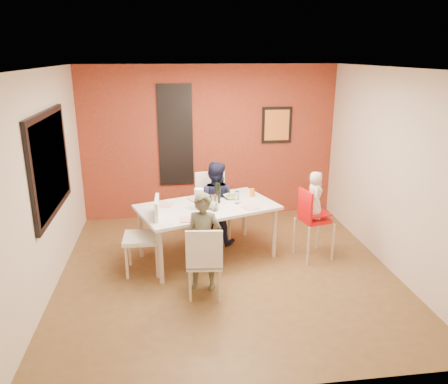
{
  "coord_description": "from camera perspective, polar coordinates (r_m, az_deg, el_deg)",
  "views": [
    {
      "loc": [
        -0.75,
        -5.36,
        2.87
      ],
      "look_at": [
        0.0,
        0.3,
        1.05
      ],
      "focal_mm": 35.0,
      "sensor_mm": 36.0,
      "label": 1
    }
  ],
  "objects": [
    {
      "name": "art_print_canvas",
      "position": [
        7.9,
        6.93,
        8.67
      ],
      "size": [
        0.44,
        0.01,
        0.54
      ],
      "primitive_type": "cube",
      "color": "orange",
      "rests_on": "wall_back"
    },
    {
      "name": "chair_far",
      "position": [
        7.03,
        -1.56,
        -1.25
      ],
      "size": [
        0.56,
        0.56,
        1.06
      ],
      "rotation": [
        0.0,
        0.0,
        0.17
      ],
      "color": "white",
      "rests_on": "ground"
    },
    {
      "name": "sippy_cup",
      "position": [
        6.61,
        3.71,
        -0.1
      ],
      "size": [
        0.07,
        0.07,
        0.12
      ],
      "primitive_type": "cylinder",
      "color": "orange",
      "rests_on": "dining_table"
    },
    {
      "name": "wall_front",
      "position": [
        3.54,
        5.44,
        -7.83
      ],
      "size": [
        4.5,
        0.02,
        2.7
      ],
      "primitive_type": "cube",
      "color": "beige",
      "rests_on": "ground"
    },
    {
      "name": "wine_bottle",
      "position": [
        6.3,
        -0.84,
        -0.13
      ],
      "size": [
        0.08,
        0.08,
        0.3
      ],
      "primitive_type": "cylinder",
      "color": "black",
      "rests_on": "dining_table"
    },
    {
      "name": "brick_accent_wall",
      "position": [
        7.78,
        -1.87,
        6.4
      ],
      "size": [
        4.5,
        0.02,
        2.7
      ],
      "primitive_type": "cube",
      "color": "maroon",
      "rests_on": "ground"
    },
    {
      "name": "condiment_brown",
      "position": [
        6.28,
        -2.0,
        -0.95
      ],
      "size": [
        0.04,
        0.04,
        0.14
      ],
      "primitive_type": "cylinder",
      "color": "brown",
      "rests_on": "dining_table"
    },
    {
      "name": "condiment_red",
      "position": [
        6.26,
        -1.22,
        -0.96
      ],
      "size": [
        0.04,
        0.04,
        0.15
      ],
      "primitive_type": "cylinder",
      "color": "red",
      "rests_on": "dining_table"
    },
    {
      "name": "art_print_frame",
      "position": [
        7.91,
        6.9,
        8.69
      ],
      "size": [
        0.54,
        0.03,
        0.64
      ],
      "primitive_type": "cube",
      "color": "black",
      "rests_on": "wall_back"
    },
    {
      "name": "child_near",
      "position": [
        5.46,
        -2.7,
        -6.57
      ],
      "size": [
        0.53,
        0.43,
        1.26
      ],
      "primitive_type": "imported",
      "rotation": [
        0.0,
        0.0,
        -0.3
      ],
      "color": "#515039",
      "rests_on": "ground"
    },
    {
      "name": "wall_left",
      "position": [
        5.77,
        -22.31,
        1.05
      ],
      "size": [
        0.02,
        4.5,
        2.7
      ],
      "primitive_type": "cube",
      "color": "beige",
      "rests_on": "ground"
    },
    {
      "name": "ceiling",
      "position": [
        5.42,
        0.43,
        15.87
      ],
      "size": [
        4.5,
        4.5,
        0.02
      ],
      "primitive_type": "cube",
      "color": "white",
      "rests_on": "wall_back"
    },
    {
      "name": "chair_near",
      "position": [
        5.29,
        -2.55,
        -8.73
      ],
      "size": [
        0.48,
        0.48,
        0.93
      ],
      "rotation": [
        0.0,
        0.0,
        3.04
      ],
      "color": "silver",
      "rests_on": "ground"
    },
    {
      "name": "wine_glass_a",
      "position": [
        5.99,
        -1.17,
        -1.48
      ],
      "size": [
        0.08,
        0.08,
        0.22
      ],
      "primitive_type": "cylinder",
      "color": "silver",
      "rests_on": "dining_table"
    },
    {
      "name": "wine_glass_b",
      "position": [
        6.3,
        1.71,
        -0.7
      ],
      "size": [
        0.06,
        0.06,
        0.18
      ],
      "primitive_type": "cylinder",
      "color": "silver",
      "rests_on": "dining_table"
    },
    {
      "name": "picture_window_pane",
      "position": [
        5.9,
        -21.65,
        3.48
      ],
      "size": [
        0.02,
        1.55,
        1.15
      ],
      "primitive_type": "cube",
      "color": "black",
      "rests_on": "wall_left"
    },
    {
      "name": "chair_left",
      "position": [
        5.97,
        -9.82,
        -5.08
      ],
      "size": [
        0.5,
        0.5,
        1.05
      ],
      "rotation": [
        0.0,
        0.0,
        4.69
      ],
      "color": "white",
      "rests_on": "ground"
    },
    {
      "name": "dining_table",
      "position": [
        6.25,
        -2.2,
        -2.42
      ],
      "size": [
        2.15,
        1.64,
        0.79
      ],
      "rotation": [
        0.0,
        0.0,
        0.34
      ],
      "color": "white",
      "rests_on": "ground"
    },
    {
      "name": "glassblock_strip",
      "position": [
        7.7,
        -6.35,
        7.33
      ],
      "size": [
        0.55,
        0.03,
        1.7
      ],
      "primitive_type": "cube",
      "color": "silver",
      "rests_on": "wall_back"
    },
    {
      "name": "glassblock_surround",
      "position": [
        7.7,
        -6.35,
        7.32
      ],
      "size": [
        0.6,
        0.03,
        1.76
      ],
      "primitive_type": "cube",
      "color": "black",
      "rests_on": "wall_back"
    },
    {
      "name": "salad_bowl_a",
      "position": [
        6.15,
        -1.67,
        -1.8
      ],
      "size": [
        0.27,
        0.27,
        0.05
      ],
      "primitive_type": "imported",
      "rotation": [
        0.0,
        0.0,
        0.27
      ],
      "color": "silver",
      "rests_on": "dining_table"
    },
    {
      "name": "plate_near_right",
      "position": [
        6.15,
        3.5,
        -2.03
      ],
      "size": [
        0.26,
        0.26,
        0.01
      ],
      "primitive_type": "cube",
      "rotation": [
        0.0,
        0.0,
        0.4
      ],
      "color": "white",
      "rests_on": "dining_table"
    },
    {
      "name": "high_chair",
      "position": [
        6.39,
        11.4,
        -3.23
      ],
      "size": [
        0.52,
        0.52,
        1.04
      ],
      "rotation": [
        0.0,
        0.0,
        1.79
      ],
      "color": "red",
      "rests_on": "ground"
    },
    {
      "name": "salad_bowl_b",
      "position": [
        6.53,
        0.93,
        -0.62
      ],
      "size": [
        0.27,
        0.27,
        0.05
      ],
      "primitive_type": "imported",
      "rotation": [
        0.0,
        0.0,
        0.3
      ],
      "color": "silver",
      "rests_on": "dining_table"
    },
    {
      "name": "child_far",
      "position": [
        6.77,
        -1.2,
        -1.41
      ],
      "size": [
        0.77,
        0.69,
        1.31
      ],
      "primitive_type": "imported",
      "rotation": [
        0.0,
        0.0,
        2.79
      ],
      "color": "black",
      "rests_on": "ground"
    },
    {
      "name": "ground",
      "position": [
        6.13,
        0.37,
        -10.25
      ],
      "size": [
        4.5,
        4.5,
        0.0
      ],
      "primitive_type": "plane",
      "color": "brown",
      "rests_on": "ground"
    },
    {
      "name": "plate_far_mid",
      "position": [
        6.48,
        -3.4,
        -0.98
      ],
      "size": [
        0.31,
        0.31,
        0.01
      ],
      "primitive_type": "cube",
      "rotation": [
        0.0,
        0.0,
        0.41
      ],
      "color": "silver",
      "rests_on": "dining_table"
    },
    {
      "name": "wall_right",
      "position": [
        6.33,
        21.04,
        2.58
      ],
      "size": [
        0.02,
        4.5,
        2.7
      ],
      "primitive_type": "cube",
      "color": "beige",
      "rests_on": "ground"
    },
    {
      "name": "picture_window_frame",
      "position": [
        5.9,
        -21.79,
        3.48
      ],
      "size": [
        0.05,
        1.7,
        1.3
      ],
      "primitive_type": "cube",
      "color": "black",
      "rests_on": "wall_left"
    },
    {
      "name": "paper_towel_roll",
      "position": [
        6.07,
        -3.27,
        -0.89
      ],
      "size": [
        0.13,
        0.13,
        0.29
      ],
      "primitive_type": "cylinder",
      "color": "silver",
      "rests_on": "dining_table"
    },
    {
      "name": "toddler",
      "position": [
        6.31,
        11.79,
        -0.39
      ],
      "size": [
        0.28,
        0.37,
        0.68
      ],
      "primitive_type": "imported",
      "rotation": [
        0.0,
        0.0,
        1.38
      ],
      "color": "white",
      "rests_on": "high_chair"
    },
    {
      "name": "condiment_green",
      "position": [
        6.29,
        -1.59,
        -0.98
      ],
      "size": [
        0.03,
        0.03,
        0.13
      ],
      "primitive_type": "cylinder",
      "color": "#3C7928",
      "rests_on": "dining_table"
    },
    {
      "name": "plate_near_left",
      "position": [
        5.73,
        -4.68,
        -3.58
      ],
      "size": [
        0.22,
        0.22,
        0.01
      ],
      "primitive_type": "cube",
      "rotation": [
        0.0,
        0.0,
        0.02
      ],
      "color": "white",
      "rests_on": "dining_table"
    },
    {
      "name": "plate_far_left",
      "position": [
        6.29,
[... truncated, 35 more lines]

